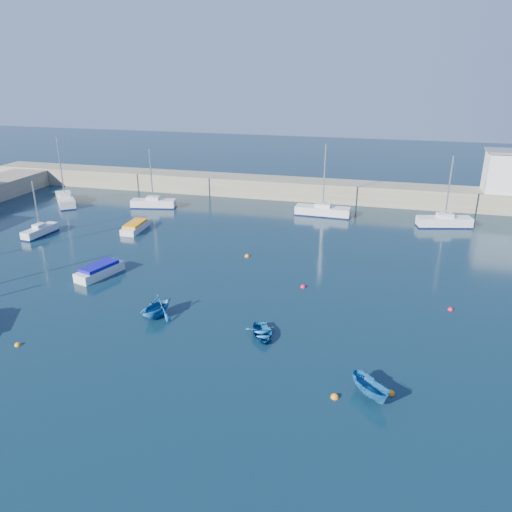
% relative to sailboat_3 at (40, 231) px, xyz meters
% --- Properties ---
extents(ground, '(220.00, 220.00, 0.00)m').
position_rel_sailboat_3_xyz_m(ground, '(24.46, -22.04, -0.53)').
color(ground, '#0B2333').
rests_on(ground, ground).
extents(back_wall, '(96.00, 4.50, 2.60)m').
position_rel_sailboat_3_xyz_m(back_wall, '(24.46, 23.96, 0.77)').
color(back_wall, gray).
rests_on(back_wall, ground).
extents(sailboat_3, '(1.70, 4.68, 6.21)m').
position_rel_sailboat_3_xyz_m(sailboat_3, '(0.00, 0.00, 0.00)').
color(sailboat_3, silver).
rests_on(sailboat_3, ground).
extents(sailboat_4, '(5.94, 6.56, 9.13)m').
position_rel_sailboat_3_xyz_m(sailboat_4, '(-5.20, 12.38, 0.11)').
color(sailboat_4, silver).
rests_on(sailboat_4, ground).
extents(sailboat_5, '(6.06, 2.77, 7.82)m').
position_rel_sailboat_3_xyz_m(sailboat_5, '(7.25, 13.90, 0.08)').
color(sailboat_5, silver).
rests_on(sailboat_5, ground).
extents(sailboat_6, '(6.96, 2.19, 9.06)m').
position_rel_sailboat_3_xyz_m(sailboat_6, '(29.74, 15.94, 0.10)').
color(sailboat_6, silver).
rests_on(sailboat_6, ground).
extents(sailboat_7, '(6.53, 3.22, 8.39)m').
position_rel_sailboat_3_xyz_m(sailboat_7, '(44.30, 14.98, 0.12)').
color(sailboat_7, silver).
rests_on(sailboat_7, ground).
extents(motorboat_1, '(2.89, 4.90, 1.14)m').
position_rel_sailboat_3_xyz_m(motorboat_1, '(12.68, -8.53, 0.00)').
color(motorboat_1, silver).
rests_on(motorboat_1, ground).
extents(motorboat_2, '(1.94, 4.83, 0.98)m').
position_rel_sailboat_3_xyz_m(motorboat_2, '(9.53, 4.39, -0.07)').
color(motorboat_2, silver).
rests_on(motorboat_2, ground).
extents(dinghy_center, '(3.09, 3.58, 0.62)m').
position_rel_sailboat_3_xyz_m(dinghy_center, '(29.64, -15.32, -0.22)').
color(dinghy_center, '#175F9F').
rests_on(dinghy_center, ground).
extents(dinghy_left, '(3.55, 3.87, 1.72)m').
position_rel_sailboat_3_xyz_m(dinghy_left, '(21.15, -14.40, 0.33)').
color(dinghy_left, '#175F9F').
rests_on(dinghy_left, ground).
extents(dinghy_right, '(2.81, 2.97, 1.15)m').
position_rel_sailboat_3_xyz_m(dinghy_right, '(37.39, -20.37, 0.04)').
color(dinghy_right, '#175F9F').
rests_on(dinghy_right, ground).
extents(buoy_0, '(0.43, 0.43, 0.43)m').
position_rel_sailboat_3_xyz_m(buoy_0, '(13.64, -20.72, -0.53)').
color(buoy_0, orange).
rests_on(buoy_0, ground).
extents(buoy_1, '(0.49, 0.49, 0.49)m').
position_rel_sailboat_3_xyz_m(buoy_1, '(31.06, -6.26, -0.53)').
color(buoy_1, red).
rests_on(buoy_1, ground).
extents(buoy_2, '(0.50, 0.50, 0.50)m').
position_rel_sailboat_3_xyz_m(buoy_2, '(38.57, -19.75, -0.53)').
color(buoy_2, orange).
rests_on(buoy_2, ground).
extents(buoy_3, '(0.50, 0.50, 0.50)m').
position_rel_sailboat_3_xyz_m(buoy_3, '(24.36, -0.41, -0.53)').
color(buoy_3, orange).
rests_on(buoy_3, ground).
extents(buoy_4, '(0.45, 0.45, 0.45)m').
position_rel_sailboat_3_xyz_m(buoy_4, '(43.02, -7.50, -0.53)').
color(buoy_4, red).
rests_on(buoy_4, ground).
extents(buoy_5, '(0.49, 0.49, 0.49)m').
position_rel_sailboat_3_xyz_m(buoy_5, '(35.43, -20.92, -0.53)').
color(buoy_5, orange).
rests_on(buoy_5, ground).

